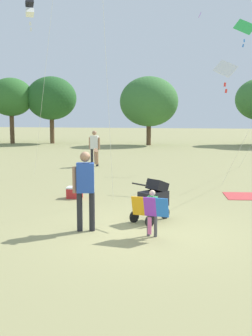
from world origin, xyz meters
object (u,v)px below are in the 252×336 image
(person_adult_flyer, at_px, (85,183))
(cooler_box, at_px, (75,192))
(kite_blue_high, at_px, (227,73))
(kite_green_novelty, at_px, (246,32))
(stroller, at_px, (154,197))
(child_with_butterfly_kite, at_px, (152,209))
(person_sitting_far, at_px, (94,145))
(picnic_blanket, at_px, (251,196))
(kite_orange_delta, at_px, (30,9))

(person_adult_flyer, distance_m, cooler_box, 3.73)
(kite_blue_high, bearing_deg, person_adult_flyer, -117.19)
(person_adult_flyer, bearing_deg, kite_green_novelty, 68.99)
(kite_green_novelty, relative_size, cooler_box, 15.41)
(person_adult_flyer, relative_size, stroller, 1.78)
(person_adult_flyer, distance_m, kite_green_novelty, 13.56)
(person_adult_flyer, height_order, kite_blue_high, kite_blue_high)
(child_with_butterfly_kite, distance_m, cooler_box, 4.56)
(kite_blue_high, relative_size, person_sitting_far, 2.59)
(child_with_butterfly_kite, height_order, picnic_blanket, child_with_butterfly_kite)
(kite_green_novelty, bearing_deg, person_sitting_far, -173.67)
(stroller, height_order, person_sitting_far, person_sitting_far)
(person_adult_flyer, height_order, picnic_blanket, person_adult_flyer)
(kite_orange_delta, bearing_deg, person_sitting_far, 57.85)
(child_with_butterfly_kite, distance_m, kite_blue_high, 7.75)
(stroller, bearing_deg, person_adult_flyer, -143.52)
(stroller, bearing_deg, person_sitting_far, 111.54)
(child_with_butterfly_kite, distance_m, picnic_blanket, 5.46)
(person_adult_flyer, relative_size, picnic_blanket, 1.18)
(stroller, xyz_separation_m, picnic_blanket, (2.67, 3.52, -0.60))
(kite_blue_high, height_order, cooler_box, kite_blue_high)
(person_adult_flyer, relative_size, person_sitting_far, 1.07)
(child_with_butterfly_kite, xyz_separation_m, person_sitting_far, (-3.98, 11.14, 0.41))
(person_sitting_far, bearing_deg, cooler_box, -80.72)
(child_with_butterfly_kite, bearing_deg, kite_blue_high, 74.50)
(kite_green_novelty, xyz_separation_m, cooler_box, (-5.76, -8.30, -6.07))
(stroller, relative_size, kite_orange_delta, 0.14)
(picnic_blanket, bearing_deg, child_with_butterfly_kite, -118.48)
(kite_green_novelty, xyz_separation_m, picnic_blanket, (-0.43, -7.14, -6.24))
(person_adult_flyer, bearing_deg, cooler_box, 110.52)
(person_adult_flyer, xyz_separation_m, person_sitting_far, (-2.50, 10.92, -0.05))
(picnic_blanket, height_order, cooler_box, cooler_box)
(child_with_butterfly_kite, distance_m, kite_orange_delta, 11.77)
(person_adult_flyer, xyz_separation_m, kite_orange_delta, (-4.38, 7.94, 5.68))
(person_adult_flyer, height_order, kite_orange_delta, kite_orange_delta)
(kite_orange_delta, bearing_deg, kite_green_novelty, 22.98)
(kite_green_novelty, xyz_separation_m, kite_blue_high, (-1.15, -5.19, -2.29))
(kite_orange_delta, bearing_deg, cooler_box, -55.62)
(stroller, relative_size, cooler_box, 2.31)
(kite_blue_high, xyz_separation_m, picnic_blanket, (0.72, -1.96, -3.95))
(stroller, height_order, kite_green_novelty, kite_green_novelty)
(child_with_butterfly_kite, relative_size, kite_green_novelty, 0.14)
(kite_orange_delta, height_order, picnic_blanket, kite_orange_delta)
(person_sitting_far, bearing_deg, stroller, -68.46)
(stroller, xyz_separation_m, cooler_box, (-2.67, 2.36, -0.43))
(kite_blue_high, relative_size, picnic_blanket, 2.85)
(child_with_butterfly_kite, bearing_deg, person_sitting_far, 109.66)
(picnic_blanket, bearing_deg, kite_green_novelty, 86.59)
(kite_orange_delta, relative_size, kite_green_novelty, 1.03)
(person_sitting_far, xyz_separation_m, picnic_blanket, (6.57, -6.37, -1.01))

